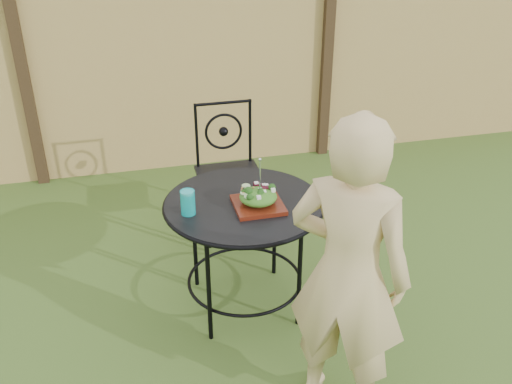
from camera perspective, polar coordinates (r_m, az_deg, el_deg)
ground at (r=3.57m, az=-1.58°, el=-11.90°), size 60.00×60.00×0.00m
fence at (r=5.09m, az=-7.28°, el=12.51°), size 8.00×0.12×1.90m
patio_table at (r=3.30m, az=-1.21°, el=-3.08°), size 0.92×0.92×0.72m
patio_chair at (r=4.16m, az=-2.77°, el=2.52°), size 0.46×0.46×0.95m
diner at (r=2.60m, az=9.21°, el=-8.20°), size 0.67×0.65×1.55m
salad_plate at (r=3.18m, az=0.22°, el=-1.29°), size 0.27×0.27×0.02m
salad at (r=3.15m, az=0.22°, el=-0.46°), size 0.21×0.21×0.08m
fork at (r=3.10m, az=0.40°, el=1.67°), size 0.01×0.01×0.18m
drinking_glass at (r=3.10m, az=-6.83°, el=-1.04°), size 0.08×0.08×0.14m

